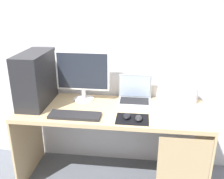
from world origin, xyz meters
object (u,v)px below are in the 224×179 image
at_px(speaker, 193,96).
at_px(mouse_left, 127,116).
at_px(keyboard, 75,115).
at_px(monitor, 83,75).
at_px(laptop, 135,96).
at_px(pc_tower, 36,79).
at_px(mouse_right, 139,118).

relative_size(speaker, mouse_left, 1.51).
xyz_separation_m(speaker, keyboard, (-0.99, -0.40, -0.06)).
bearing_deg(monitor, laptop, 3.11).
bearing_deg(keyboard, laptop, 38.65).
bearing_deg(monitor, pc_tower, -163.35).
bearing_deg(monitor, mouse_right, -34.07).
height_order(speaker, keyboard, speaker).
height_order(pc_tower, laptop, pc_tower).
xyz_separation_m(laptop, speaker, (0.53, 0.02, 0.02)).
distance_m(laptop, speaker, 0.53).
xyz_separation_m(monitor, laptop, (0.47, 0.03, -0.20)).
relative_size(keyboard, mouse_left, 4.38).
height_order(keyboard, mouse_left, mouse_left).
xyz_separation_m(pc_tower, monitor, (0.40, 0.12, 0.01)).
bearing_deg(laptop, mouse_left, -97.61).
relative_size(keyboard, mouse_right, 4.38).
xyz_separation_m(pc_tower, laptop, (0.87, 0.14, -0.18)).
distance_m(pc_tower, keyboard, 0.51).
bearing_deg(mouse_left, laptop, 82.39).
bearing_deg(laptop, mouse_right, -82.82).
bearing_deg(mouse_left, pc_tower, 165.69).
height_order(laptop, mouse_left, laptop).
bearing_deg(mouse_right, mouse_left, 165.26).
xyz_separation_m(monitor, mouse_right, (0.52, -0.35, -0.23)).
height_order(monitor, mouse_left, monitor).
distance_m(pc_tower, laptop, 0.90).
xyz_separation_m(monitor, mouse_left, (0.43, -0.33, -0.23)).
bearing_deg(speaker, monitor, -177.23).
relative_size(monitor, keyboard, 1.16).
xyz_separation_m(pc_tower, mouse_right, (0.92, -0.23, -0.21)).
distance_m(mouse_left, mouse_right, 0.10).
xyz_separation_m(pc_tower, mouse_left, (0.82, -0.21, -0.21)).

